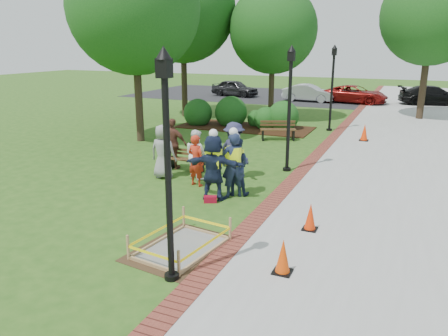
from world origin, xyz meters
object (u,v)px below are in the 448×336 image
at_px(wet_concrete_pad, 182,239).
at_px(hivis_worker_b, 233,163).
at_px(hivis_worker_c, 236,164).
at_px(bench_near, 186,164).
at_px(cone_front, 283,257).
at_px(hivis_worker_a, 214,165).
at_px(lamp_near, 167,152).

relative_size(wet_concrete_pad, hivis_worker_b, 1.23).
xyz_separation_m(wet_concrete_pad, hivis_worker_c, (-0.29, 3.80, 0.68)).
relative_size(wet_concrete_pad, bench_near, 1.84).
bearing_deg(cone_front, bench_near, 132.65).
bearing_deg(wet_concrete_pad, bench_near, 117.43).
distance_m(hivis_worker_a, hivis_worker_b, 0.60).
height_order(bench_near, lamp_near, lamp_near).
bearing_deg(wet_concrete_pad, hivis_worker_c, 94.37).
xyz_separation_m(lamp_near, hivis_worker_c, (-0.71, 4.95, -1.56)).
distance_m(wet_concrete_pad, hivis_worker_a, 3.35).
bearing_deg(hivis_worker_c, cone_front, -56.71).
bearing_deg(bench_near, cone_front, -47.35).
distance_m(wet_concrete_pad, cone_front, 2.29).
xyz_separation_m(wet_concrete_pad, bench_near, (-2.81, 5.40, -0.00)).
relative_size(cone_front, hivis_worker_a, 0.35).
bearing_deg(hivis_worker_a, wet_concrete_pad, -77.44).
height_order(hivis_worker_a, hivis_worker_b, hivis_worker_b).
bearing_deg(cone_front, hivis_worker_b, 124.60).
height_order(wet_concrete_pad, hivis_worker_c, hivis_worker_c).
relative_size(wet_concrete_pad, hivis_worker_a, 1.24).
xyz_separation_m(wet_concrete_pad, lamp_near, (0.42, -1.15, 2.25)).
bearing_deg(cone_front, hivis_worker_c, 123.29).
bearing_deg(wet_concrete_pad, hivis_worker_a, 102.56).
distance_m(hivis_worker_b, hivis_worker_c, 0.22).
relative_size(hivis_worker_a, hivis_worker_c, 1.10).
height_order(wet_concrete_pad, hivis_worker_b, hivis_worker_b).
xyz_separation_m(bench_near, hivis_worker_b, (2.52, -1.81, 0.77)).
height_order(bench_near, cone_front, bench_near).
xyz_separation_m(wet_concrete_pad, cone_front, (2.28, -0.12, 0.11)).
bearing_deg(hivis_worker_b, hivis_worker_c, 92.40).
bearing_deg(lamp_near, hivis_worker_c, 98.15).
distance_m(bench_near, hivis_worker_a, 3.15).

